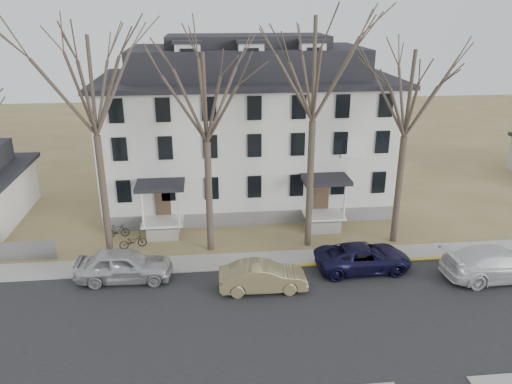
{
  "coord_description": "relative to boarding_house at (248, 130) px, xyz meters",
  "views": [
    {
      "loc": [
        -5.04,
        -17.59,
        14.08
      ],
      "look_at": [
        -2.31,
        9.0,
        3.93
      ],
      "focal_mm": 35.0,
      "sensor_mm": 36.0,
      "label": 1
    }
  ],
  "objects": [
    {
      "name": "ground",
      "position": [
        2.0,
        -17.95,
        -5.38
      ],
      "size": [
        120.0,
        120.0,
        0.0
      ],
      "primitive_type": "plane",
      "color": "olive",
      "rests_on": "ground"
    },
    {
      "name": "main_road",
      "position": [
        2.0,
        -15.95,
        -5.38
      ],
      "size": [
        120.0,
        10.0,
        0.04
      ],
      "primitive_type": "cube",
      "color": "#27272A",
      "rests_on": "ground"
    },
    {
      "name": "far_sidewalk",
      "position": [
        2.0,
        -9.95,
        -5.38
      ],
      "size": [
        120.0,
        2.0,
        0.08
      ],
      "primitive_type": "cube",
      "color": "#A09F97",
      "rests_on": "ground"
    },
    {
      "name": "yellow_curb",
      "position": [
        7.0,
        -10.85,
        -5.38
      ],
      "size": [
        14.0,
        0.25,
        0.06
      ],
      "primitive_type": "cube",
      "color": "gold",
      "rests_on": "ground"
    },
    {
      "name": "boarding_house",
      "position": [
        0.0,
        0.0,
        0.0
      ],
      "size": [
        20.8,
        12.36,
        12.05
      ],
      "color": "slate",
      "rests_on": "ground"
    },
    {
      "name": "tree_far_left",
      "position": [
        -9.0,
        -8.15,
        4.96
      ],
      "size": [
        8.4,
        8.4,
        13.72
      ],
      "color": "#473B31",
      "rests_on": "ground"
    },
    {
      "name": "tree_mid_left",
      "position": [
        -3.0,
        -8.15,
        4.22
      ],
      "size": [
        7.8,
        7.8,
        12.74
      ],
      "color": "#473B31",
      "rests_on": "ground"
    },
    {
      "name": "tree_center",
      "position": [
        3.0,
        -8.15,
        5.71
      ],
      "size": [
        9.0,
        9.0,
        14.7
      ],
      "color": "#473B31",
      "rests_on": "ground"
    },
    {
      "name": "tree_mid_right",
      "position": [
        8.5,
        -8.15,
        4.22
      ],
      "size": [
        7.8,
        7.8,
        12.74
      ],
      "color": "#473B31",
      "rests_on": "ground"
    },
    {
      "name": "car_silver",
      "position": [
        -7.68,
        -11.33,
        -4.5
      ],
      "size": [
        5.2,
        2.22,
        1.75
      ],
      "primitive_type": "imported",
      "rotation": [
        0.0,
        0.0,
        1.54
      ],
      "color": "#B9B9B9",
      "rests_on": "ground"
    },
    {
      "name": "car_tan",
      "position": [
        -0.37,
        -13.1,
        -4.63
      ],
      "size": [
        4.56,
        1.61,
        1.5
      ],
      "primitive_type": "imported",
      "rotation": [
        0.0,
        0.0,
        1.57
      ],
      "color": "olive",
      "rests_on": "ground"
    },
    {
      "name": "car_navy",
      "position": [
        5.45,
        -11.56,
        -4.64
      ],
      "size": [
        5.43,
        2.66,
        1.48
      ],
      "primitive_type": "imported",
      "rotation": [
        0.0,
        0.0,
        1.61
      ],
      "color": "black",
      "rests_on": "ground"
    },
    {
      "name": "car_white",
      "position": [
        12.42,
        -13.19,
        -4.5
      ],
      "size": [
        6.13,
        2.68,
        1.75
      ],
      "primitive_type": "imported",
      "rotation": [
        0.0,
        0.0,
        1.61
      ],
      "color": "silver",
      "rests_on": "ground"
    },
    {
      "name": "bicycle_left",
      "position": [
        -7.71,
        -7.56,
        -4.94
      ],
      "size": [
        1.76,
        0.98,
        0.87
      ],
      "primitive_type": "imported",
      "rotation": [
        0.0,
        0.0,
        1.83
      ],
      "color": "black",
      "rests_on": "ground"
    },
    {
      "name": "bicycle_right",
      "position": [
        -8.88,
        -5.97,
        -4.93
      ],
      "size": [
        1.52,
        0.62,
        0.89
      ],
      "primitive_type": "imported",
      "rotation": [
        0.0,
        0.0,
        1.71
      ],
      "color": "black",
      "rests_on": "ground"
    }
  ]
}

